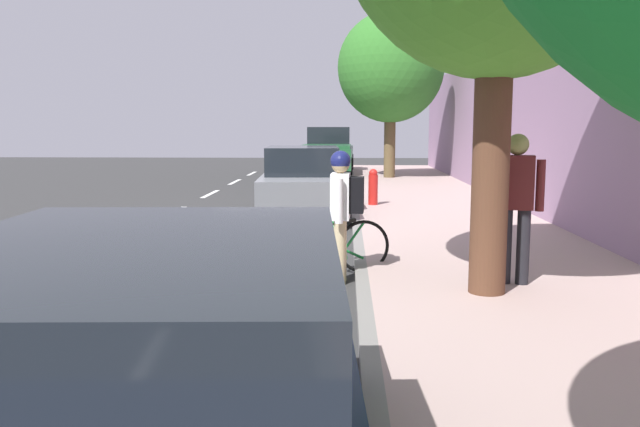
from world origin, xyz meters
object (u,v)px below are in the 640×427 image
Objects in this scene: parked_sedan_grey_second at (303,181)px; parked_pickup_green_mid at (328,153)px; bicycle_at_curb at (326,246)px; pedestrian_on_phone at (516,199)px; street_tree_far_end at (391,68)px; cyclist_with_backpack at (343,203)px; fire_hydrant at (373,187)px.

parked_sedan_grey_second is 0.84× the size of parked_pickup_green_mid.
bicycle_at_curb is 2.54m from pedestrian_on_phone.
street_tree_far_end reaches higher than parked_pickup_green_mid.
cyclist_with_backpack is at bearing -81.60° from parked_sedan_grey_second.
street_tree_far_end is (2.52, 9.14, 3.28)m from parked_sedan_grey_second.
cyclist_with_backpack reaches higher than fire_hydrant.
parked_pickup_green_mid is at bearing 92.21° from cyclist_with_backpack.
parked_pickup_green_mid is 3.10× the size of bicycle_at_curb.
bicycle_at_curb is 0.29× the size of street_tree_far_end.
parked_sedan_grey_second is at bearing 98.40° from cyclist_with_backpack.
parked_pickup_green_mid reaches higher than bicycle_at_curb.
parked_sedan_grey_second is 5.91m from bicycle_at_curb.
fire_hydrant is at bearing 84.62° from cyclist_with_backpack.
street_tree_far_end reaches higher than pedestrian_on_phone.
parked_pickup_green_mid reaches higher than cyclist_with_backpack.
street_tree_far_end is at bearing 83.68° from fire_hydrant.
bicycle_at_curb is at bearing -83.13° from parked_sedan_grey_second.
bicycle_at_curb is at bearing 155.45° from pedestrian_on_phone.
fire_hydrant is at bearing -96.32° from street_tree_far_end.
cyclist_with_backpack is (0.23, -0.45, 0.63)m from bicycle_at_curb.
bicycle_at_curb is (0.71, -5.86, -0.37)m from parked_sedan_grey_second.
fire_hydrant is (0.67, 7.10, -0.44)m from cyclist_with_backpack.
parked_sedan_grey_second is at bearing -91.07° from parked_pickup_green_mid.
parked_pickup_green_mid is at bearing 91.54° from bicycle_at_curb.
street_tree_far_end is 3.38× the size of pedestrian_on_phone.
parked_sedan_grey_second is 2.61× the size of bicycle_at_curb.
pedestrian_on_phone is (2.69, -18.92, 0.23)m from parked_pickup_green_mid.
parked_pickup_green_mid is 6.36× the size of fire_hydrant.
pedestrian_on_phone reaches higher than parked_sedan_grey_second.
street_tree_far_end is 6.97× the size of fire_hydrant.
bicycle_at_curb is (0.48, -17.91, -0.52)m from parked_pickup_green_mid.
pedestrian_on_phone is at bearing -15.67° from cyclist_with_backpack.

